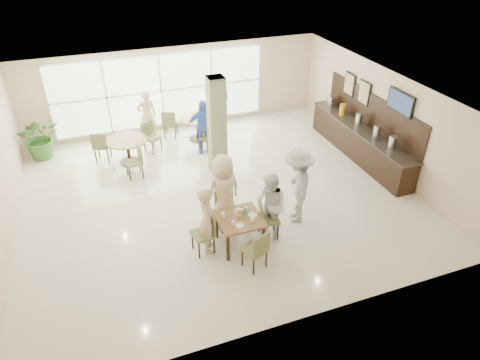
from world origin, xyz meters
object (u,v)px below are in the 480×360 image
object	(u,v)px
teen_far	(223,191)
teen_standing	(298,186)
adult_a	(203,127)
teen_right	(271,207)
main_table	(239,221)
buffet_counter	(360,140)
adult_b	(221,111)
round_table_left	(127,144)
teen_left	(207,220)
potted_plant	(40,137)
round_table_right	(197,123)
adult_standing	(147,115)

from	to	relation	value
teen_far	teen_standing	size ratio (longest dim) A/B	0.97
teen_far	adult_a	distance (m)	3.79
teen_right	main_table	bearing A→B (deg)	-109.84
main_table	buffet_counter	bearing A→B (deg)	28.51
teen_standing	adult_b	world-z (taller)	teen_standing
round_table_left	teen_standing	bearing A→B (deg)	-51.20
teen_left	buffet_counter	bearing A→B (deg)	-54.85
potted_plant	adult_b	xyz separation A→B (m)	(5.63, -0.33, 0.15)
main_table	potted_plant	world-z (taller)	potted_plant
round_table_left	teen_standing	size ratio (longest dim) A/B	0.63
round_table_right	teen_far	distance (m)	4.69
teen_right	adult_standing	distance (m)	6.21
teen_left	adult_b	distance (m)	5.89
round_table_right	buffet_counter	distance (m)	5.17
round_table_right	buffet_counter	world-z (taller)	buffet_counter
main_table	round_table_left	size ratio (longest dim) A/B	0.81
main_table	teen_left	world-z (taller)	teen_left
main_table	teen_right	size ratio (longest dim) A/B	0.59
teen_left	adult_standing	xyz separation A→B (m)	(-0.27, 5.92, 0.06)
main_table	teen_standing	bearing A→B (deg)	15.13
round_table_left	buffet_counter	bearing A→B (deg)	-17.21
adult_standing	teen_standing	bearing A→B (deg)	109.87
adult_a	potted_plant	bearing A→B (deg)	174.66
buffet_counter	potted_plant	xyz separation A→B (m)	(-9.08, 3.29, 0.12)
round_table_right	teen_standing	world-z (taller)	teen_standing
main_table	round_table_right	xyz separation A→B (m)	(0.55, 5.49, -0.08)
main_table	buffet_counter	xyz separation A→B (m)	(4.85, 2.64, -0.11)
main_table	teen_far	bearing A→B (deg)	95.38
adult_a	adult_b	xyz separation A→B (m)	(0.92, 0.99, -0.02)
teen_far	round_table_left	bearing A→B (deg)	-82.87
teen_left	teen_right	distance (m)	1.47
round_table_left	teen_far	world-z (taller)	teen_far
adult_b	round_table_left	bearing A→B (deg)	-69.44
round_table_right	main_table	bearing A→B (deg)	-95.67
teen_left	adult_standing	distance (m)	5.93
buffet_counter	teen_standing	size ratio (longest dim) A/B	2.45
teen_right	teen_standing	distance (m)	0.95
teen_right	adult_standing	xyz separation A→B (m)	(-1.73, 5.96, 0.03)
buffet_counter	potted_plant	size ratio (longest dim) A/B	3.50
round_table_right	teen_left	xyz separation A→B (m)	(-1.25, -5.39, 0.22)
teen_far	adult_b	size ratio (longest dim) A/B	1.12
main_table	adult_standing	bearing A→B (deg)	99.15
adult_a	adult_standing	world-z (taller)	adult_standing
buffet_counter	adult_standing	world-z (taller)	buffet_counter
adult_standing	teen_right	bearing A→B (deg)	101.19
round_table_left	adult_b	bearing A→B (deg)	15.49
round_table_left	main_table	bearing A→B (deg)	-68.93
round_table_left	adult_b	xyz separation A→B (m)	(3.22, 0.89, 0.23)
round_table_right	potted_plant	distance (m)	4.79
teen_far	adult_standing	distance (m)	5.24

